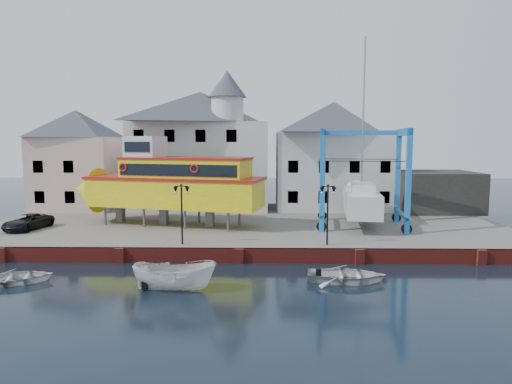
{
  "coord_description": "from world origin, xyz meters",
  "views": [
    {
      "loc": [
        1.67,
        -29.66,
        8.13
      ],
      "look_at": [
        1.0,
        7.0,
        4.0
      ],
      "focal_mm": 32.0,
      "sensor_mm": 36.0,
      "label": 1
    }
  ],
  "objects": [
    {
      "name": "lamp_post_right",
      "position": [
        6.0,
        1.2,
        4.17
      ],
      "size": [
        1.12,
        0.32,
        4.2
      ],
      "color": "black",
      "rests_on": "hardstanding"
    },
    {
      "name": "motorboat_a",
      "position": [
        -3.23,
        -5.57,
        0.0
      ],
      "size": [
        4.77,
        2.07,
        1.8
      ],
      "primitive_type": "imported",
      "rotation": [
        0.0,
        0.0,
        1.5
      ],
      "color": "silver",
      "rests_on": "ground"
    },
    {
      "name": "ground",
      "position": [
        0.0,
        0.0,
        0.0
      ],
      "size": [
        140.0,
        140.0,
        0.0
      ],
      "primitive_type": "plane",
      "color": "black",
      "rests_on": "ground"
    },
    {
      "name": "shed_dark",
      "position": [
        19.0,
        17.0,
        3.0
      ],
      "size": [
        8.0,
        7.0,
        4.0
      ],
      "primitive_type": "cube",
      "color": "black",
      "rests_on": "hardstanding"
    },
    {
      "name": "travel_lift",
      "position": [
        9.9,
        9.03,
        3.59
      ],
      "size": [
        7.98,
        10.58,
        15.59
      ],
      "rotation": [
        0.0,
        0.0,
        -0.14
      ],
      "color": "#1965A3",
      "rests_on": "hardstanding"
    },
    {
      "name": "hardstanding",
      "position": [
        0.0,
        11.0,
        0.5
      ],
      "size": [
        44.0,
        22.0,
        1.0
      ],
      "primitive_type": "cube",
      "color": "#656058",
      "rests_on": "ground"
    },
    {
      "name": "quay_wall",
      "position": [
        -0.0,
        0.1,
        0.5
      ],
      "size": [
        44.0,
        0.47,
        1.0
      ],
      "color": "maroon",
      "rests_on": "ground"
    },
    {
      "name": "motorboat_d",
      "position": [
        -12.69,
        -4.48,
        0.0
      ],
      "size": [
        4.84,
        4.1,
        0.85
      ],
      "primitive_type": "imported",
      "rotation": [
        0.0,
        0.0,
        1.89
      ],
      "color": "silver",
      "rests_on": "ground"
    },
    {
      "name": "lamp_post_left",
      "position": [
        -4.0,
        1.2,
        4.17
      ],
      "size": [
        1.12,
        0.32,
        4.2
      ],
      "color": "black",
      "rests_on": "hardstanding"
    },
    {
      "name": "building_white_right",
      "position": [
        9.0,
        19.0,
        6.6
      ],
      "size": [
        12.0,
        8.0,
        11.2
      ],
      "color": "beige",
      "rests_on": "hardstanding"
    },
    {
      "name": "motorboat_b",
      "position": [
        6.44,
        -3.79,
        0.0
      ],
      "size": [
        4.85,
        3.69,
        0.94
      ],
      "primitive_type": "imported",
      "rotation": [
        0.0,
        0.0,
        1.47
      ],
      "color": "silver",
      "rests_on": "ground"
    },
    {
      "name": "tour_boat",
      "position": [
        -6.89,
        8.7,
        4.54
      ],
      "size": [
        17.71,
        8.28,
        7.51
      ],
      "rotation": [
        0.0,
        0.0,
        -0.25
      ],
      "color": "#59595E",
      "rests_on": "hardstanding"
    },
    {
      "name": "van",
      "position": [
        -17.44,
        6.29,
        1.61
      ],
      "size": [
        2.9,
        4.74,
        1.23
      ],
      "primitive_type": "imported",
      "rotation": [
        0.0,
        0.0,
        -0.21
      ],
      "color": "black",
      "rests_on": "hardstanding"
    },
    {
      "name": "building_white_main",
      "position": [
        -4.87,
        18.39,
        7.34
      ],
      "size": [
        14.0,
        8.3,
        14.0
      ],
      "color": "beige",
      "rests_on": "hardstanding"
    },
    {
      "name": "building_pink",
      "position": [
        -18.0,
        18.0,
        6.15
      ],
      "size": [
        8.0,
        7.0,
        10.3
      ],
      "color": "#D7A49A",
      "rests_on": "hardstanding"
    }
  ]
}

